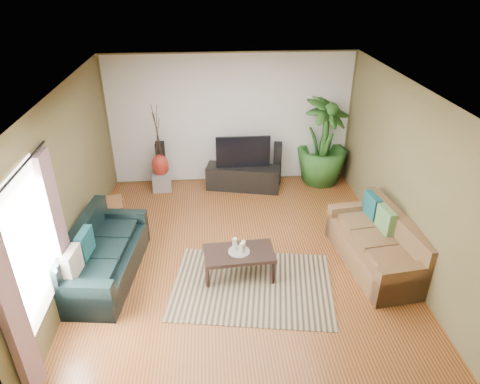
{
  "coord_description": "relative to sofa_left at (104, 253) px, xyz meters",
  "views": [
    {
      "loc": [
        -0.45,
        -5.62,
        4.21
      ],
      "look_at": [
        0.0,
        0.2,
        1.05
      ],
      "focal_mm": 32.0,
      "sensor_mm": 36.0,
      "label": 1
    }
  ],
  "objects": [
    {
      "name": "floor",
      "position": [
        2.05,
        0.37,
        -0.42
      ],
      "size": [
        5.5,
        5.5,
        0.0
      ],
      "primitive_type": "plane",
      "color": "#955226",
      "rests_on": "ground"
    },
    {
      "name": "ceiling",
      "position": [
        2.05,
        0.37,
        2.28
      ],
      "size": [
        5.5,
        5.5,
        0.0
      ],
      "primitive_type": "plane",
      "rotation": [
        3.14,
        0.0,
        0.0
      ],
      "color": "white",
      "rests_on": "ground"
    },
    {
      "name": "wall_back",
      "position": [
        2.05,
        3.12,
        0.93
      ],
      "size": [
        5.0,
        0.0,
        5.0
      ],
      "primitive_type": "plane",
      "rotation": [
        1.57,
        0.0,
        0.0
      ],
      "color": "brown",
      "rests_on": "ground"
    },
    {
      "name": "wall_front",
      "position": [
        2.05,
        -2.38,
        0.93
      ],
      "size": [
        5.0,
        0.0,
        5.0
      ],
      "primitive_type": "plane",
      "rotation": [
        -1.57,
        0.0,
        0.0
      ],
      "color": "brown",
      "rests_on": "ground"
    },
    {
      "name": "wall_left",
      "position": [
        -0.45,
        0.37,
        0.92
      ],
      "size": [
        0.0,
        5.5,
        5.5
      ],
      "primitive_type": "plane",
      "rotation": [
        1.57,
        0.0,
        1.57
      ],
      "color": "brown",
      "rests_on": "ground"
    },
    {
      "name": "wall_right",
      "position": [
        4.55,
        0.37,
        0.92
      ],
      "size": [
        0.0,
        5.5,
        5.5
      ],
      "primitive_type": "plane",
      "rotation": [
        1.57,
        0.0,
        -1.57
      ],
      "color": "brown",
      "rests_on": "ground"
    },
    {
      "name": "backwall_panel",
      "position": [
        2.05,
        3.11,
        0.93
      ],
      "size": [
        4.9,
        0.0,
        4.9
      ],
      "primitive_type": "plane",
      "rotation": [
        1.57,
        0.0,
        0.0
      ],
      "color": "white",
      "rests_on": "ground"
    },
    {
      "name": "window_pane",
      "position": [
        -0.43,
        -1.23,
        0.97
      ],
      "size": [
        0.0,
        1.8,
        1.8
      ],
      "primitive_type": "plane",
      "rotation": [
        1.57,
        0.0,
        1.57
      ],
      "color": "white",
      "rests_on": "ground"
    },
    {
      "name": "curtain_near",
      "position": [
        -0.38,
        -1.98,
        0.72
      ],
      "size": [
        0.08,
        0.35,
        2.2
      ],
      "primitive_type": "cube",
      "color": "gray",
      "rests_on": "ground"
    },
    {
      "name": "curtain_far",
      "position": [
        -0.38,
        -0.48,
        0.72
      ],
      "size": [
        0.08,
        0.35,
        2.2
      ],
      "primitive_type": "cube",
      "color": "gray",
      "rests_on": "ground"
    },
    {
      "name": "curtain_rod",
      "position": [
        -0.38,
        -1.23,
        1.87
      ],
      "size": [
        0.03,
        1.9,
        0.03
      ],
      "primitive_type": "cylinder",
      "rotation": [
        1.57,
        0.0,
        0.0
      ],
      "color": "black",
      "rests_on": "ground"
    },
    {
      "name": "sofa_left",
      "position": [
        0.0,
        0.0,
        0.0
      ],
      "size": [
        1.07,
        2.03,
        0.85
      ],
      "primitive_type": "cube",
      "rotation": [
        0.0,
        0.0,
        1.45
      ],
      "color": "black",
      "rests_on": "floor"
    },
    {
      "name": "sofa_right",
      "position": [
        4.1,
        -0.03,
        0.0
      ],
      "size": [
        1.07,
        1.97,
        0.85
      ],
      "primitive_type": "cube",
      "rotation": [
        0.0,
        0.0,
        -1.45
      ],
      "color": "brown",
      "rests_on": "floor"
    },
    {
      "name": "area_rug",
      "position": [
        2.16,
        -0.41,
        -0.42
      ],
      "size": [
        2.54,
        1.98,
        0.01
      ],
      "primitive_type": "cube",
      "rotation": [
        0.0,
        0.0,
        -0.16
      ],
      "color": "tan",
      "rests_on": "floor"
    },
    {
      "name": "coffee_table",
      "position": [
        1.98,
        -0.13,
        -0.21
      ],
      "size": [
        1.07,
        0.63,
        0.42
      ],
      "primitive_type": "cube",
      "rotation": [
        0.0,
        0.0,
        0.07
      ],
      "color": "black",
      "rests_on": "floor"
    },
    {
      "name": "candle_tray",
      "position": [
        1.98,
        -0.13,
        0.01
      ],
      "size": [
        0.32,
        0.32,
        0.01
      ],
      "primitive_type": "cylinder",
      "color": "gray",
      "rests_on": "coffee_table"
    },
    {
      "name": "candle_tall",
      "position": [
        1.92,
        -0.1,
        0.12
      ],
      "size": [
        0.07,
        0.07,
        0.21
      ],
      "primitive_type": "cylinder",
      "color": "beige",
      "rests_on": "candle_tray"
    },
    {
      "name": "candle_mid",
      "position": [
        2.02,
        -0.17,
        0.09
      ],
      "size": [
        0.07,
        0.07,
        0.16
      ],
      "primitive_type": "cylinder",
      "color": "beige",
      "rests_on": "candle_tray"
    },
    {
      "name": "candle_short",
      "position": [
        2.05,
        -0.07,
        0.08
      ],
      "size": [
        0.07,
        0.07,
        0.13
      ],
      "primitive_type": "cylinder",
      "color": "beige",
      "rests_on": "candle_tray"
    },
    {
      "name": "tv_stand",
      "position": [
        2.28,
        2.66,
        -0.18
      ],
      "size": [
        1.56,
        0.76,
        0.5
      ],
      "primitive_type": "cube",
      "rotation": [
        0.0,
        0.0,
        -0.22
      ],
      "color": "black",
      "rests_on": "floor"
    },
    {
      "name": "television",
      "position": [
        2.28,
        2.68,
        0.4
      ],
      "size": [
        1.1,
        0.06,
        0.65
      ],
      "primitive_type": "cube",
      "color": "black",
      "rests_on": "tv_stand"
    },
    {
      "name": "speaker_left",
      "position": [
        0.6,
        2.87,
        0.07
      ],
      "size": [
        0.18,
        0.2,
        1.0
      ],
      "primitive_type": "cube",
      "rotation": [
        0.0,
        0.0,
        0.01
      ],
      "color": "black",
      "rests_on": "floor"
    },
    {
      "name": "speaker_right",
      "position": [
        3.02,
        2.87,
        0.03
      ],
      "size": [
        0.19,
        0.2,
        0.92
      ],
      "primitive_type": "cube",
      "rotation": [
        0.0,
        0.0,
        -0.13
      ],
      "color": "black",
      "rests_on": "floor"
    },
    {
      "name": "potted_plant",
      "position": [
        3.96,
        2.87,
        0.51
      ],
      "size": [
        1.47,
        1.47,
        1.87
      ],
      "primitive_type": "imported",
      "rotation": [
        0.0,
        0.0,
        0.66
      ],
      "color": "#23511B",
      "rests_on": "floor"
    },
    {
      "name": "plant_pot",
      "position": [
        3.96,
        2.87,
        -0.29
      ],
      "size": [
        0.34,
        0.34,
        0.27
      ],
      "primitive_type": "cylinder",
      "color": "black",
      "rests_on": "floor"
    },
    {
      "name": "pedestal",
      "position": [
        0.59,
        2.76,
        -0.24
      ],
      "size": [
        0.4,
        0.4,
        0.37
      ],
      "primitive_type": "cube",
      "rotation": [
        0.0,
        0.0,
        0.08
      ],
      "color": "gray",
      "rests_on": "floor"
    },
    {
      "name": "vase",
      "position": [
        0.59,
        2.76,
        0.12
      ],
      "size": [
        0.34,
        0.34,
        0.48
      ],
      "primitive_type": "ellipsoid",
      "color": "maroon",
      "rests_on": "pedestal"
    },
    {
      "name": "side_table",
      "position": [
        -0.2,
        1.27,
        -0.15
      ],
      "size": [
        0.63,
        0.63,
        0.55
      ],
      "primitive_type": "cube",
      "rotation": [
        0.0,
        0.0,
        0.23
      ],
      "color": "brown",
      "rests_on": "floor"
    }
  ]
}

